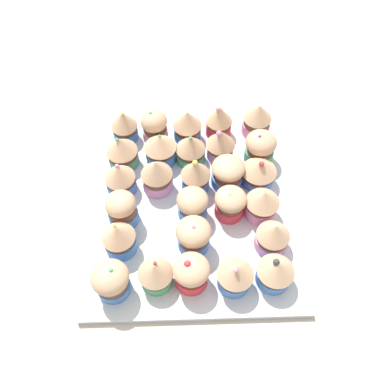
# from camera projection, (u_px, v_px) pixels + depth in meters

# --- Properties ---
(ground_plane) EXTENTS (1.80, 1.80, 0.03)m
(ground_plane) POSITION_uv_depth(u_px,v_px,m) (192.00, 208.00, 0.80)
(ground_plane) COLOR #B2A899
(baking_tray) EXTENTS (0.45, 0.39, 0.01)m
(baking_tray) POSITION_uv_depth(u_px,v_px,m) (192.00, 202.00, 0.78)
(baking_tray) COLOR silver
(baking_tray) RESTS_ON ground_plane
(cupcake_0) EXTENTS (0.06, 0.06, 0.08)m
(cupcake_0) POSITION_uv_depth(u_px,v_px,m) (124.00, 125.00, 0.83)
(cupcake_0) COLOR #477AC6
(cupcake_0) RESTS_ON baking_tray
(cupcake_1) EXTENTS (0.06, 0.06, 0.07)m
(cupcake_1) POSITION_uv_depth(u_px,v_px,m) (122.00, 151.00, 0.79)
(cupcake_1) COLOR #4C9E6B
(cupcake_1) RESTS_ON baking_tray
(cupcake_2) EXTENTS (0.06, 0.06, 0.07)m
(cupcake_2) POSITION_uv_depth(u_px,v_px,m) (120.00, 178.00, 0.76)
(cupcake_2) COLOR #477AC6
(cupcake_2) RESTS_ON baking_tray
(cupcake_3) EXTENTS (0.06, 0.06, 0.07)m
(cupcake_3) POSITION_uv_depth(u_px,v_px,m) (122.00, 209.00, 0.72)
(cupcake_3) COLOR #477AC6
(cupcake_3) RESTS_ON baking_tray
(cupcake_4) EXTENTS (0.06, 0.06, 0.07)m
(cupcake_4) POSITION_uv_depth(u_px,v_px,m) (119.00, 238.00, 0.69)
(cupcake_4) COLOR #477AC6
(cupcake_4) RESTS_ON baking_tray
(cupcake_5) EXTENTS (0.06, 0.06, 0.07)m
(cupcake_5) POSITION_uv_depth(u_px,v_px,m) (111.00, 280.00, 0.65)
(cupcake_5) COLOR #477AC6
(cupcake_5) RESTS_ON baking_tray
(cupcake_6) EXTENTS (0.05, 0.05, 0.07)m
(cupcake_6) POSITION_uv_depth(u_px,v_px,m) (154.00, 126.00, 0.83)
(cupcake_6) COLOR pink
(cupcake_6) RESTS_ON baking_tray
(cupcake_7) EXTENTS (0.07, 0.07, 0.07)m
(cupcake_7) POSITION_uv_depth(u_px,v_px,m) (160.00, 148.00, 0.80)
(cupcake_7) COLOR #477AC6
(cupcake_7) RESTS_ON baking_tray
(cupcake_8) EXTENTS (0.06, 0.06, 0.08)m
(cupcake_8) POSITION_uv_depth(u_px,v_px,m) (157.00, 175.00, 0.76)
(cupcake_8) COLOR pink
(cupcake_8) RESTS_ON baking_tray
(cupcake_9) EXTENTS (0.06, 0.06, 0.07)m
(cupcake_9) POSITION_uv_depth(u_px,v_px,m) (156.00, 273.00, 0.66)
(cupcake_9) COLOR #4C9E6B
(cupcake_9) RESTS_ON baking_tray
(cupcake_10) EXTENTS (0.06, 0.06, 0.07)m
(cupcake_10) POSITION_uv_depth(u_px,v_px,m) (187.00, 125.00, 0.83)
(cupcake_10) COLOR #477AC6
(cupcake_10) RESTS_ON baking_tray
(cupcake_11) EXTENTS (0.06, 0.06, 0.07)m
(cupcake_11) POSITION_uv_depth(u_px,v_px,m) (190.00, 148.00, 0.80)
(cupcake_11) COLOR #4C9E6B
(cupcake_11) RESTS_ON baking_tray
(cupcake_12) EXTENTS (0.06, 0.06, 0.08)m
(cupcake_12) POSITION_uv_depth(u_px,v_px,m) (196.00, 175.00, 0.76)
(cupcake_12) COLOR #477AC6
(cupcake_12) RESTS_ON baking_tray
(cupcake_13) EXTENTS (0.06, 0.06, 0.07)m
(cupcake_13) POSITION_uv_depth(u_px,v_px,m) (195.00, 204.00, 0.73)
(cupcake_13) COLOR #477AC6
(cupcake_13) RESTS_ON baking_tray
(cupcake_14) EXTENTS (0.06, 0.06, 0.07)m
(cupcake_14) POSITION_uv_depth(u_px,v_px,m) (193.00, 235.00, 0.69)
(cupcake_14) COLOR #477AC6
(cupcake_14) RESTS_ON baking_tray
(cupcake_15) EXTENTS (0.06, 0.06, 0.07)m
(cupcake_15) POSITION_uv_depth(u_px,v_px,m) (191.00, 273.00, 0.66)
(cupcake_15) COLOR #D1333D
(cupcake_15) RESTS_ON baking_tray
(cupcake_16) EXTENTS (0.06, 0.06, 0.08)m
(cupcake_16) POSITION_uv_depth(u_px,v_px,m) (219.00, 121.00, 0.84)
(cupcake_16) COLOR #D1333D
(cupcake_16) RESTS_ON baking_tray
(cupcake_17) EXTENTS (0.06, 0.06, 0.08)m
(cupcake_17) POSITION_uv_depth(u_px,v_px,m) (221.00, 144.00, 0.80)
(cupcake_17) COLOR pink
(cupcake_17) RESTS_ON baking_tray
(cupcake_18) EXTENTS (0.06, 0.06, 0.06)m
(cupcake_18) POSITION_uv_depth(u_px,v_px,m) (228.00, 173.00, 0.77)
(cupcake_18) COLOR #477AC6
(cupcake_18) RESTS_ON baking_tray
(cupcake_19) EXTENTS (0.06, 0.06, 0.07)m
(cupcake_19) POSITION_uv_depth(u_px,v_px,m) (230.00, 203.00, 0.73)
(cupcake_19) COLOR #D1333D
(cupcake_19) RESTS_ON baking_tray
(cupcake_20) EXTENTS (0.06, 0.06, 0.07)m
(cupcake_20) POSITION_uv_depth(u_px,v_px,m) (235.00, 275.00, 0.65)
(cupcake_20) COLOR #477AC6
(cupcake_20) RESTS_ON baking_tray
(cupcake_21) EXTENTS (0.06, 0.06, 0.08)m
(cupcake_21) POSITION_uv_depth(u_px,v_px,m) (257.00, 119.00, 0.84)
(cupcake_21) COLOR pink
(cupcake_21) RESTS_ON baking_tray
(cupcake_22) EXTENTS (0.06, 0.06, 0.07)m
(cupcake_22) POSITION_uv_depth(u_px,v_px,m) (260.00, 147.00, 0.80)
(cupcake_22) COLOR #4C9E6B
(cupcake_22) RESTS_ON baking_tray
(cupcake_23) EXTENTS (0.07, 0.07, 0.07)m
(cupcake_23) POSITION_uv_depth(u_px,v_px,m) (259.00, 171.00, 0.77)
(cupcake_23) COLOR #477AC6
(cupcake_23) RESTS_ON baking_tray
(cupcake_24) EXTENTS (0.06, 0.06, 0.07)m
(cupcake_24) POSITION_uv_depth(u_px,v_px,m) (262.00, 203.00, 0.73)
(cupcake_24) COLOR pink
(cupcake_24) RESTS_ON baking_tray
(cupcake_25) EXTENTS (0.06, 0.06, 0.07)m
(cupcake_25) POSITION_uv_depth(u_px,v_px,m) (273.00, 236.00, 0.69)
(cupcake_25) COLOR pink
(cupcake_25) RESTS_ON baking_tray
(cupcake_26) EXTENTS (0.06, 0.06, 0.07)m
(cupcake_26) POSITION_uv_depth(u_px,v_px,m) (275.00, 272.00, 0.66)
(cupcake_26) COLOR #477AC6
(cupcake_26) RESTS_ON baking_tray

